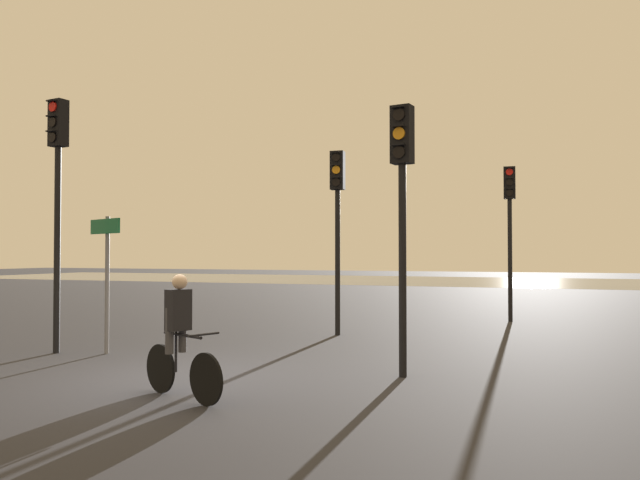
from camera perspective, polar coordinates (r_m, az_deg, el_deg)
name	(u,v)px	position (r m, az deg, el deg)	size (l,w,h in m)	color
ground_plane	(175,379)	(9.87, -13.09, -12.27)	(120.00, 120.00, 0.00)	#28282D
water_strip	(467,281)	(44.61, 13.26, -3.68)	(80.00, 16.00, 0.01)	slate
traffic_light_center	(338,207)	(14.57, 1.61, 3.05)	(0.34, 0.35, 4.29)	black
traffic_light_near_left	(58,178)	(12.99, -22.86, 5.26)	(0.35, 0.37, 4.85)	black
traffic_light_near_right	(402,187)	(9.73, 7.52, 4.81)	(0.35, 0.37, 4.18)	black
traffic_light_far_right	(510,214)	(18.28, 16.96, 2.32)	(0.33, 0.35, 4.34)	black
direction_sign_post	(106,264)	(12.49, -18.95, -2.09)	(1.02, 0.47, 2.60)	slate
cyclist	(180,335)	(8.45, -12.71, -8.50)	(1.58, 0.78, 1.62)	black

